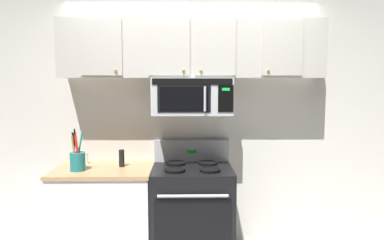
{
  "coord_description": "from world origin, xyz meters",
  "views": [
    {
      "loc": [
        -0.06,
        -2.88,
        1.69
      ],
      "look_at": [
        0.0,
        0.49,
        1.35
      ],
      "focal_mm": 33.17,
      "sensor_mm": 36.0,
      "label": 1
    }
  ],
  "objects_px": {
    "over_range_microwave": "(192,96)",
    "utensil_crock_teal": "(78,160)",
    "stove_range": "(192,212)",
    "pepper_mill": "(122,158)",
    "salt_shaker": "(86,158)"
  },
  "relations": [
    {
      "from": "utensil_crock_teal",
      "to": "salt_shaker",
      "type": "xyz_separation_m",
      "value": [
        -0.0,
        0.3,
        -0.05
      ]
    },
    {
      "from": "stove_range",
      "to": "utensil_crock_teal",
      "type": "bearing_deg",
      "value": -175.08
    },
    {
      "from": "over_range_microwave",
      "to": "stove_range",
      "type": "bearing_deg",
      "value": -89.86
    },
    {
      "from": "over_range_microwave",
      "to": "utensil_crock_teal",
      "type": "xyz_separation_m",
      "value": [
        -1.05,
        -0.21,
        -0.58
      ]
    },
    {
      "from": "utensil_crock_teal",
      "to": "pepper_mill",
      "type": "height_order",
      "value": "utensil_crock_teal"
    },
    {
      "from": "utensil_crock_teal",
      "to": "salt_shaker",
      "type": "bearing_deg",
      "value": 90.48
    },
    {
      "from": "stove_range",
      "to": "utensil_crock_teal",
      "type": "distance_m",
      "value": 1.18
    },
    {
      "from": "stove_range",
      "to": "utensil_crock_teal",
      "type": "height_order",
      "value": "utensil_crock_teal"
    },
    {
      "from": "over_range_microwave",
      "to": "pepper_mill",
      "type": "distance_m",
      "value": 0.9
    },
    {
      "from": "stove_range",
      "to": "salt_shaker",
      "type": "relative_size",
      "value": 10.81
    },
    {
      "from": "stove_range",
      "to": "pepper_mill",
      "type": "height_order",
      "value": "stove_range"
    },
    {
      "from": "stove_range",
      "to": "salt_shaker",
      "type": "distance_m",
      "value": 1.18
    },
    {
      "from": "stove_range",
      "to": "over_range_microwave",
      "type": "relative_size",
      "value": 1.47
    },
    {
      "from": "stove_range",
      "to": "pepper_mill",
      "type": "relative_size",
      "value": 6.8
    },
    {
      "from": "over_range_microwave",
      "to": "utensil_crock_teal",
      "type": "bearing_deg",
      "value": -168.88
    }
  ]
}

